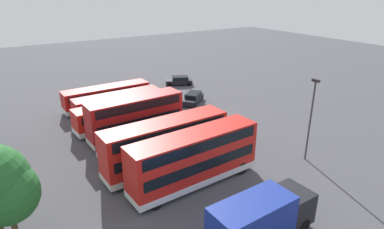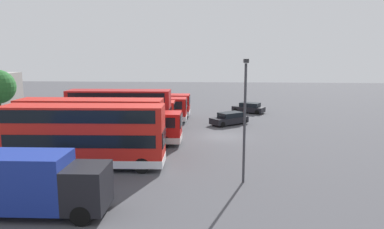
% 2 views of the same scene
% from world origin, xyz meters
% --- Properties ---
extents(ground_plane, '(140.00, 140.00, 0.00)m').
position_xyz_m(ground_plane, '(0.00, 0.00, 0.00)').
color(ground_plane, '#47474C').
extents(bus_double_decker_near_end, '(3.07, 11.49, 4.55)m').
position_xyz_m(bus_double_decker_near_end, '(-10.71, 9.88, 2.45)').
color(bus_double_decker_near_end, red).
rests_on(bus_double_decker_near_end, ground).
extents(bus_double_decker_second, '(2.89, 11.66, 4.55)m').
position_xyz_m(bus_double_decker_second, '(-7.26, 10.57, 2.45)').
color(bus_double_decker_second, red).
rests_on(bus_double_decker_second, ground).
extents(bus_single_deck_third, '(2.82, 11.90, 2.95)m').
position_xyz_m(bus_single_deck_third, '(-3.66, 9.55, 1.62)').
color(bus_single_deck_third, '#B71411').
rests_on(bus_single_deck_third, ground).
extents(bus_double_decker_fourth, '(2.95, 10.35, 4.55)m').
position_xyz_m(bus_double_decker_fourth, '(0.12, 10.22, 2.45)').
color(bus_double_decker_fourth, '#A51919').
rests_on(bus_double_decker_fourth, ground).
extents(bus_single_deck_fifth, '(3.16, 10.90, 2.95)m').
position_xyz_m(bus_single_deck_fifth, '(3.74, 10.46, 1.62)').
color(bus_single_deck_fifth, red).
rests_on(bus_single_deck_fifth, ground).
extents(bus_single_deck_sixth, '(2.83, 11.01, 2.95)m').
position_xyz_m(bus_single_deck_sixth, '(7.08, 9.52, 1.62)').
color(bus_single_deck_sixth, '#B71411').
rests_on(bus_single_deck_sixth, ground).
extents(bus_single_deck_seventh, '(2.76, 11.44, 2.95)m').
position_xyz_m(bus_single_deck_seventh, '(10.88, 9.64, 1.62)').
color(bus_single_deck_seventh, '#B71411').
rests_on(bus_single_deck_seventh, ground).
extents(box_truck_blue, '(2.72, 7.57, 3.20)m').
position_xyz_m(box_truck_blue, '(-18.43, 9.86, 1.71)').
color(box_truck_blue, navy).
rests_on(box_truck_blue, ground).
extents(car_hatchback_silver, '(4.18, 4.63, 1.43)m').
position_xyz_m(car_hatchback_silver, '(6.28, -1.01, 0.70)').
color(car_hatchback_silver, black).
rests_on(car_hatchback_silver, ground).
extents(car_small_green, '(3.54, 4.68, 1.43)m').
position_xyz_m(car_small_green, '(15.03, -4.00, 0.70)').
color(car_small_green, black).
rests_on(car_small_green, ground).
extents(lamp_post_tall, '(0.70, 0.30, 7.82)m').
position_xyz_m(lamp_post_tall, '(-12.94, -1.23, 4.59)').
color(lamp_post_tall, '#38383D').
rests_on(lamp_post_tall, ground).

